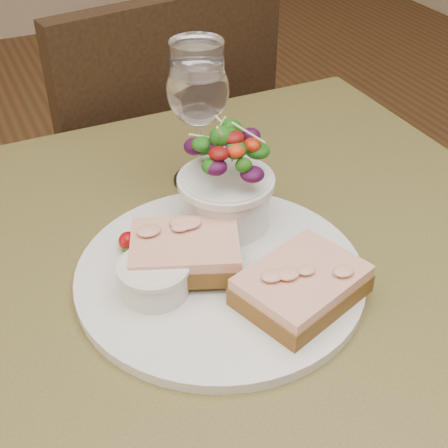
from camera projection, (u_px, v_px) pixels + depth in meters
name	position (u px, v px, depth m)	size (l,w,h in m)	color
cafe_table	(230.00, 343.00, 0.73)	(0.80, 0.80, 0.75)	#46411E
chair_far	(144.00, 245.00, 1.44)	(0.48, 0.48, 0.90)	black
dinner_plate	(220.00, 274.00, 0.66)	(0.31, 0.31, 0.01)	silver
sandwich_front	(302.00, 285.00, 0.62)	(0.14, 0.12, 0.03)	#533016
sandwich_back	(185.00, 251.00, 0.65)	(0.14, 0.12, 0.03)	#533016
ramekin	(154.00, 277.00, 0.62)	(0.07, 0.07, 0.04)	silver
salad_bowl	(226.00, 179.00, 0.70)	(0.10, 0.10, 0.13)	silver
garnish	(135.00, 238.00, 0.69)	(0.05, 0.04, 0.02)	#0D3A0A
wine_glass	(198.00, 94.00, 0.75)	(0.08, 0.08, 0.18)	white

